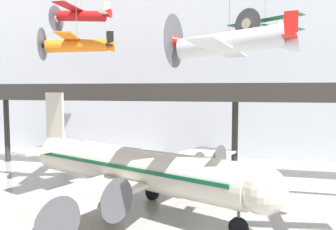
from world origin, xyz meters
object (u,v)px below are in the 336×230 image
at_px(suspended_plane_green_biplane, 265,29).
at_px(suspended_plane_red_highwing, 82,16).
at_px(airliner_silver_main, 130,167).
at_px(suspended_plane_silver_racer, 229,43).
at_px(suspended_plane_orange_highwing, 77,45).

height_order(suspended_plane_green_biplane, suspended_plane_red_highwing, suspended_plane_red_highwing).
height_order(airliner_silver_main, suspended_plane_red_highwing, suspended_plane_red_highwing).
bearing_deg(suspended_plane_green_biplane, suspended_plane_red_highwing, -54.09).
relative_size(airliner_silver_main, suspended_plane_red_highwing, 3.07).
xyz_separation_m(suspended_plane_silver_racer, suspended_plane_red_highwing, (-18.86, 16.82, 6.23)).
relative_size(suspended_plane_orange_highwing, suspended_plane_red_highwing, 1.10).
bearing_deg(suspended_plane_red_highwing, suspended_plane_orange_highwing, 115.15).
distance_m(suspended_plane_orange_highwing, suspended_plane_red_highwing, 12.00).
xyz_separation_m(airliner_silver_main, suspended_plane_orange_highwing, (-6.02, 2.66, 10.44)).
xyz_separation_m(airliner_silver_main, suspended_plane_green_biplane, (11.02, 13.00, 12.94)).
bearing_deg(suspended_plane_red_highwing, airliner_silver_main, 130.23).
relative_size(suspended_plane_green_biplane, suspended_plane_red_highwing, 0.86).
relative_size(suspended_plane_orange_highwing, suspended_plane_silver_racer, 0.90).
distance_m(airliner_silver_main, suspended_plane_orange_highwing, 12.35).
distance_m(suspended_plane_silver_racer, suspended_plane_red_highwing, 26.02).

